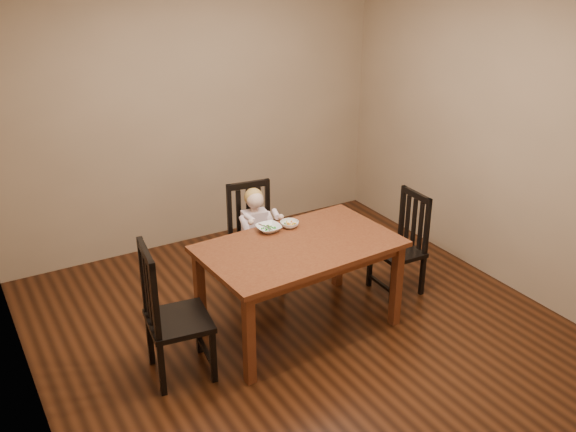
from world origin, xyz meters
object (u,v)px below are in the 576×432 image
chair_left (171,315)px  toddler (255,229)px  bowl_veg (290,224)px  bowl_peas (269,228)px  chair_child (254,239)px  chair_right (402,245)px  dining_table (299,254)px

chair_left → toddler: 1.37m
chair_left → bowl_veg: chair_left is taller
bowl_peas → bowl_veg: (0.18, -0.02, -0.00)m
chair_child → chair_right: (1.09, -0.72, -0.02)m
dining_table → chair_left: size_ratio=1.50×
chair_right → toddler: (-1.10, 0.67, 0.14)m
bowl_peas → bowl_veg: 0.18m
dining_table → toddler: size_ratio=3.20×
chair_right → bowl_peas: 1.26m
dining_table → bowl_veg: bearing=73.5°
chair_left → chair_child: bearing=135.4°
dining_table → bowl_veg: size_ratio=10.32×
chair_child → toddler: (-0.01, -0.05, 0.12)m
chair_child → toddler: 0.13m
chair_right → bowl_peas: (-1.19, 0.25, 0.34)m
chair_child → toddler: chair_child is taller
chair_child → bowl_peas: (-0.10, -0.47, 0.32)m
dining_table → bowl_veg: (0.09, 0.31, 0.11)m
chair_child → bowl_veg: size_ratio=6.35×
toddler → bowl_veg: size_ratio=3.23×
chair_child → bowl_peas: 0.58m
bowl_veg → dining_table: bearing=-106.5°
chair_left → bowl_veg: size_ratio=6.88×
chair_child → bowl_veg: bearing=107.0°
bowl_veg → toddler: bearing=101.2°
chair_left → bowl_peas: (1.00, 0.39, 0.28)m
chair_child → chair_left: size_ratio=0.92×
chair_child → bowl_veg: chair_child is taller
chair_left → bowl_veg: (1.18, 0.38, 0.28)m
dining_table → chair_left: chair_left is taller
chair_left → bowl_veg: bearing=114.9°
chair_right → bowl_veg: 1.09m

